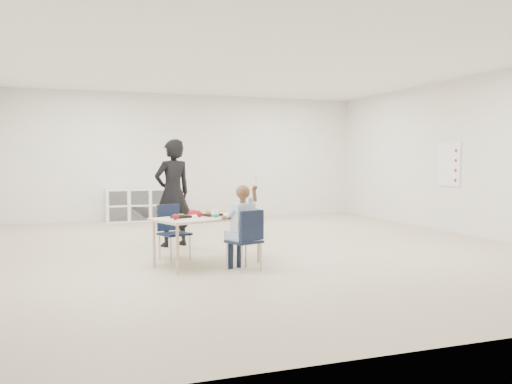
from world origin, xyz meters
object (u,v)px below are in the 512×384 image
object	(u,v)px
chair_near	(244,240)
table	(208,241)
cubby_shelf	(139,205)
adult	(173,193)
child	(244,222)

from	to	relation	value
chair_near	table	bearing A→B (deg)	105.11
cubby_shelf	adult	bearing A→B (deg)	-89.30
chair_near	cubby_shelf	bearing A→B (deg)	75.16
table	cubby_shelf	distance (m)	5.28
chair_near	child	world-z (taller)	child
table	adult	distance (m)	1.72
table	child	distance (m)	0.64
adult	table	bearing A→B (deg)	75.98
chair_near	adult	world-z (taller)	adult
cubby_shelf	chair_near	bearing A→B (deg)	-85.04
table	chair_near	size ratio (longest dim) A/B	2.02
child	adult	world-z (taller)	adult
chair_near	child	xyz separation A→B (m)	(0.00, 0.00, 0.21)
table	child	bearing A→B (deg)	-74.89
adult	cubby_shelf	bearing A→B (deg)	-107.67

